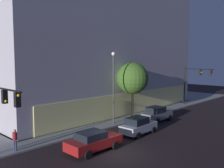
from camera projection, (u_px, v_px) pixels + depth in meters
ground_plane at (116, 153)px, 19.39m from camera, size 120.00×120.00×0.00m
modern_building at (77, 44)px, 40.27m from camera, size 32.19×23.98×20.37m
traffic_light_near_corner at (0, 106)px, 16.58m from camera, size 0.34×5.42×5.60m
traffic_light_far_corner at (195, 78)px, 38.98m from camera, size 0.51×4.93×6.24m
street_lamp_sidewalk at (113, 79)px, 27.65m from camera, size 0.44×0.44×8.09m
sidewalk_tree at (133, 78)px, 30.67m from camera, size 3.97×3.97×6.94m
pedestrian_waiting at (15, 138)px, 19.24m from camera, size 0.36×0.36×1.73m
car_red at (93, 141)px, 19.66m from camera, size 4.72×2.20×1.64m
car_silver at (138, 126)px, 24.27m from camera, size 4.20×2.13×1.71m
car_grey at (157, 114)px, 29.46m from camera, size 4.08×2.14×1.79m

